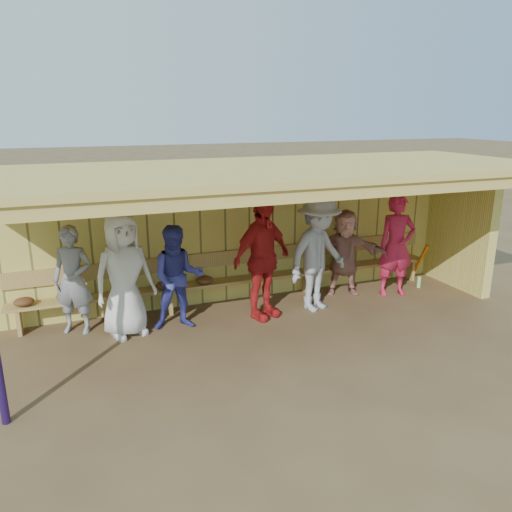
{
  "coord_description": "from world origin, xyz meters",
  "views": [
    {
      "loc": [
        -2.75,
        -6.79,
        3.27
      ],
      "look_at": [
        0.0,
        0.35,
        1.05
      ],
      "focal_mm": 35.0,
      "sensor_mm": 36.0,
      "label": 1
    }
  ],
  "objects_px": {
    "player_f": "(344,252)",
    "player_g": "(396,246)",
    "player_b": "(124,275)",
    "player_d": "(262,259)",
    "player_c": "(178,278)",
    "bench": "(240,273)",
    "player_e": "(318,254)",
    "player_a": "(73,280)"
  },
  "relations": [
    {
      "from": "player_f",
      "to": "player_g",
      "type": "distance_m",
      "value": 0.94
    },
    {
      "from": "player_b",
      "to": "player_f",
      "type": "distance_m",
      "value": 3.99
    },
    {
      "from": "player_d",
      "to": "player_f",
      "type": "height_order",
      "value": "player_d"
    },
    {
      "from": "player_c",
      "to": "player_g",
      "type": "height_order",
      "value": "player_g"
    },
    {
      "from": "player_d",
      "to": "player_g",
      "type": "height_order",
      "value": "player_d"
    },
    {
      "from": "player_c",
      "to": "bench",
      "type": "relative_size",
      "value": 0.22
    },
    {
      "from": "bench",
      "to": "player_g",
      "type": "bearing_deg",
      "value": -13.65
    },
    {
      "from": "player_b",
      "to": "player_c",
      "type": "relative_size",
      "value": 1.14
    },
    {
      "from": "player_g",
      "to": "bench",
      "type": "xyz_separation_m",
      "value": [
        -2.77,
        0.67,
        -0.41
      ]
    },
    {
      "from": "player_d",
      "to": "bench",
      "type": "relative_size",
      "value": 0.26
    },
    {
      "from": "player_e",
      "to": "player_f",
      "type": "bearing_deg",
      "value": 10.11
    },
    {
      "from": "player_c",
      "to": "bench",
      "type": "bearing_deg",
      "value": 38.52
    },
    {
      "from": "player_g",
      "to": "bench",
      "type": "bearing_deg",
      "value": 178.08
    },
    {
      "from": "player_b",
      "to": "player_f",
      "type": "relative_size",
      "value": 1.18
    },
    {
      "from": "player_d",
      "to": "player_e",
      "type": "xyz_separation_m",
      "value": [
        1.0,
        -0.01,
        -0.02
      ]
    },
    {
      "from": "player_e",
      "to": "player_a",
      "type": "bearing_deg",
      "value": 151.56
    },
    {
      "from": "player_b",
      "to": "player_c",
      "type": "height_order",
      "value": "player_b"
    },
    {
      "from": "player_b",
      "to": "player_g",
      "type": "relative_size",
      "value": 1.01
    },
    {
      "from": "player_a",
      "to": "player_f",
      "type": "distance_m",
      "value": 4.68
    },
    {
      "from": "player_b",
      "to": "player_f",
      "type": "bearing_deg",
      "value": -12.01
    },
    {
      "from": "player_a",
      "to": "player_f",
      "type": "height_order",
      "value": "player_a"
    },
    {
      "from": "player_d",
      "to": "player_f",
      "type": "relative_size",
      "value": 1.26
    },
    {
      "from": "player_f",
      "to": "bench",
      "type": "height_order",
      "value": "player_f"
    },
    {
      "from": "player_c",
      "to": "player_f",
      "type": "height_order",
      "value": "player_c"
    },
    {
      "from": "player_b",
      "to": "player_g",
      "type": "xyz_separation_m",
      "value": [
        4.83,
        -0.0,
        -0.01
      ]
    },
    {
      "from": "player_f",
      "to": "player_g",
      "type": "xyz_separation_m",
      "value": [
        0.86,
        -0.37,
        0.14
      ]
    },
    {
      "from": "player_b",
      "to": "player_f",
      "type": "height_order",
      "value": "player_b"
    },
    {
      "from": "player_a",
      "to": "player_g",
      "type": "distance_m",
      "value": 5.55
    },
    {
      "from": "player_a",
      "to": "bench",
      "type": "bearing_deg",
      "value": 30.87
    },
    {
      "from": "player_f",
      "to": "player_d",
      "type": "bearing_deg",
      "value": -142.11
    },
    {
      "from": "player_e",
      "to": "player_g",
      "type": "bearing_deg",
      "value": -16.82
    },
    {
      "from": "player_g",
      "to": "player_e",
      "type": "bearing_deg",
      "value": -163.93
    },
    {
      "from": "player_g",
      "to": "bench",
      "type": "distance_m",
      "value": 2.88
    },
    {
      "from": "player_a",
      "to": "player_c",
      "type": "height_order",
      "value": "player_a"
    },
    {
      "from": "player_f",
      "to": "bench",
      "type": "xyz_separation_m",
      "value": [
        -1.91,
        0.31,
        -0.27
      ]
    },
    {
      "from": "player_e",
      "to": "player_g",
      "type": "distance_m",
      "value": 1.67
    },
    {
      "from": "player_a",
      "to": "player_d",
      "type": "relative_size",
      "value": 0.83
    },
    {
      "from": "player_b",
      "to": "player_d",
      "type": "xyz_separation_m",
      "value": [
        2.16,
        -0.11,
        0.06
      ]
    },
    {
      "from": "player_a",
      "to": "player_e",
      "type": "distance_m",
      "value": 3.9
    },
    {
      "from": "bench",
      "to": "player_f",
      "type": "bearing_deg",
      "value": -9.08
    },
    {
      "from": "player_b",
      "to": "player_c",
      "type": "bearing_deg",
      "value": -20.39
    },
    {
      "from": "player_c",
      "to": "player_f",
      "type": "bearing_deg",
      "value": 16.44
    }
  ]
}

